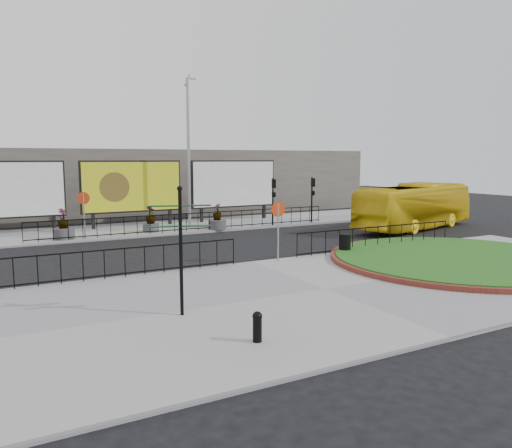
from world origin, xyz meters
TOP-DOWN VIEW (x-y plane):
  - ground at (0.00, 0.00)m, footprint 90.00×90.00m
  - pavement_near at (0.00, -5.00)m, footprint 30.00×10.00m
  - pavement_far at (0.00, 12.00)m, footprint 44.00×6.00m
  - brick_edge at (7.50, -4.00)m, footprint 10.40×10.40m
  - grass_lawn at (7.50, -4.00)m, footprint 10.00×10.00m
  - railing_near_left at (-6.00, -0.30)m, footprint 10.00×0.10m
  - railing_near_right at (6.50, -0.30)m, footprint 9.00×0.10m
  - railing_far at (1.00, 9.30)m, footprint 18.00×0.10m
  - speed_sign_far at (-5.00, 9.40)m, footprint 0.64×0.07m
  - speed_sign_near at (1.00, -0.40)m, footprint 0.64×0.07m
  - billboard_left at (-8.50, 12.97)m, footprint 6.20×0.31m
  - billboard_mid at (-1.50, 12.97)m, footprint 6.20×0.31m
  - billboard_right at (5.50, 12.97)m, footprint 6.20×0.31m
  - lamp_post at (1.51, 11.00)m, footprint 0.74×0.18m
  - signal_pole_a at (6.50, 9.34)m, footprint 0.22×0.26m
  - signal_pole_b at (9.50, 9.34)m, footprint 0.22×0.26m
  - building_backdrop at (0.00, 22.00)m, footprint 40.00×10.00m
  - fingerpost_sign at (-5.01, -5.35)m, footprint 1.62×0.74m
  - bollard at (-4.18, -8.08)m, footprint 0.23×0.23m
  - litter_bin at (4.33, -0.60)m, footprint 0.55×0.55m
  - bus at (13.68, 4.36)m, footprint 10.38×4.84m
  - planter_a at (-6.00, 9.83)m, footprint 1.10×1.10m
  - planter_b at (-1.20, 10.21)m, footprint 0.92×0.92m
  - planter_c at (2.64, 9.40)m, footprint 1.06×1.06m

SIDE VIEW (x-z plane):
  - ground at x=0.00m, z-range 0.00..0.00m
  - pavement_near at x=0.00m, z-range 0.00..0.12m
  - pavement_far at x=0.00m, z-range 0.00..0.12m
  - brick_edge at x=7.50m, z-range 0.12..0.30m
  - grass_lawn at x=7.50m, z-range 0.12..0.34m
  - bollard at x=-4.18m, z-range 0.15..0.87m
  - litter_bin at x=4.33m, z-range 0.12..1.03m
  - planter_c at x=2.64m, z-range -0.12..1.43m
  - railing_near_left at x=-6.00m, z-range 0.12..1.22m
  - railing_near_right at x=6.50m, z-range 0.12..1.22m
  - railing_far at x=1.00m, z-range 0.12..1.22m
  - planter_a at x=-6.00m, z-range -0.13..1.49m
  - planter_b at x=-1.20m, z-range -0.05..1.46m
  - bus at x=13.68m, z-range 0.00..2.81m
  - speed_sign_far at x=-5.00m, z-range 0.68..3.15m
  - speed_sign_near at x=1.00m, z-range 0.68..3.15m
  - signal_pole_a at x=6.50m, z-range 0.60..3.60m
  - signal_pole_b at x=9.50m, z-range 0.60..3.60m
  - fingerpost_sign at x=-5.01m, z-range 0.48..3.98m
  - building_backdrop at x=0.00m, z-range 0.00..5.00m
  - billboard_left at x=-8.50m, z-range 0.55..4.65m
  - billboard_mid at x=-1.50m, z-range 0.55..4.65m
  - billboard_right at x=5.50m, z-range 0.55..4.65m
  - lamp_post at x=1.51m, z-range 0.21..9.44m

